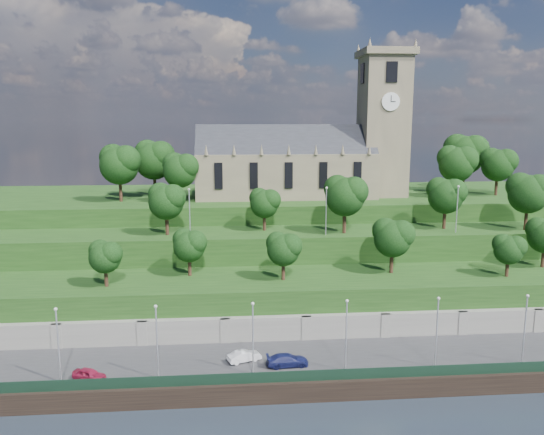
{
  "coord_description": "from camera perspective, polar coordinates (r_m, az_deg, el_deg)",
  "views": [
    {
      "loc": [
        -14.34,
        -50.19,
        28.84
      ],
      "look_at": [
        -7.7,
        30.0,
        14.01
      ],
      "focal_mm": 35.0,
      "sensor_mm": 36.0,
      "label": 1
    }
  ],
  "objects": [
    {
      "name": "embankment_upper",
      "position": [
        83.66,
        5.34,
        -5.45
      ],
      "size": [
        160.0,
        10.0,
        12.0
      ],
      "primitive_type": "cube",
      "color": "#1A3A13",
      "rests_on": "ground"
    },
    {
      "name": "lamp_posts_upper",
      "position": [
        78.55,
        5.85,
        1.13
      ],
      "size": [
        40.36,
        0.36,
        7.22
      ],
      "color": "#B2B2B7",
      "rests_on": "embankment_upper"
    },
    {
      "name": "retaining_wall",
      "position": [
        69.02,
        7.8,
        -12.09
      ],
      "size": [
        160.0,
        2.1,
        5.0
      ],
      "color": "slate",
      "rests_on": "ground"
    },
    {
      "name": "embankment_lower",
      "position": [
        73.98,
        6.81,
        -9.25
      ],
      "size": [
        160.0,
        12.0,
        8.0
      ],
      "primitive_type": "cube",
      "color": "#1A3A13",
      "rests_on": "ground"
    },
    {
      "name": "lamp_posts_promenade",
      "position": [
        58.48,
        7.99,
        -11.92
      ],
      "size": [
        60.36,
        0.36,
        8.16
      ],
      "color": "#B2B2B7",
      "rests_on": "promenade"
    },
    {
      "name": "car_middle",
      "position": [
        61.84,
        -3.0,
        -14.66
      ],
      "size": [
        4.03,
        2.56,
        1.25
      ],
      "primitive_type": "imported",
      "rotation": [
        0.0,
        0.0,
        1.92
      ],
      "color": "silver",
      "rests_on": "promenade"
    },
    {
      "name": "quay_wall",
      "position": [
        59.07,
        10.4,
        -17.75
      ],
      "size": [
        160.0,
        0.5,
        2.2
      ],
      "primitive_type": "cube",
      "color": "black",
      "rests_on": "ground"
    },
    {
      "name": "promenade",
      "position": [
        64.33,
        8.95,
        -15.34
      ],
      "size": [
        160.0,
        12.0,
        2.0
      ],
      "primitive_type": "cube",
      "color": "#2D2D30",
      "rests_on": "ground"
    },
    {
      "name": "trees_upper",
      "position": [
        81.98,
        11.1,
        2.38
      ],
      "size": [
        61.31,
        8.19,
        8.91
      ],
      "color": "black",
      "rests_on": "embankment_upper"
    },
    {
      "name": "fence",
      "position": [
        58.94,
        10.28,
        -16.17
      ],
      "size": [
        160.0,
        0.1,
        1.2
      ],
      "primitive_type": "cube",
      "color": "black",
      "rests_on": "promenade"
    },
    {
      "name": "trees_lower",
      "position": [
        72.63,
        9.45,
        -2.62
      ],
      "size": [
        65.4,
        8.43,
        7.63
      ],
      "color": "black",
      "rests_on": "embankment_lower"
    },
    {
      "name": "hilltop",
      "position": [
        103.44,
        3.34,
        -1.48
      ],
      "size": [
        160.0,
        32.0,
        15.0
      ],
      "primitive_type": "cube",
      "color": "#1A3A13",
      "rests_on": "ground"
    },
    {
      "name": "trees_hilltop",
      "position": [
        97.21,
        5.48,
        6.22
      ],
      "size": [
        75.1,
        16.6,
        11.22
      ],
      "color": "black",
      "rests_on": "hilltop"
    },
    {
      "name": "car_right",
      "position": [
        60.73,
        1.66,
        -15.08
      ],
      "size": [
        4.8,
        2.23,
        1.36
      ],
      "primitive_type": "imported",
      "rotation": [
        0.0,
        0.0,
        1.64
      ],
      "color": "#151A4C",
      "rests_on": "promenade"
    },
    {
      "name": "car_left",
      "position": [
        60.94,
        -19.07,
        -15.66
      ],
      "size": [
        3.85,
        2.67,
        1.22
      ],
      "primitive_type": "imported",
      "rotation": [
        0.0,
        0.0,
        1.19
      ],
      "color": "maroon",
      "rests_on": "promenade"
    },
    {
      "name": "ground",
      "position": [
        59.64,
        10.35,
        -18.66
      ],
      "size": [
        320.0,
        320.0,
        0.0
      ],
      "primitive_type": "plane",
      "color": "black",
      "rests_on": "ground"
    },
    {
      "name": "church",
      "position": [
        97.57,
        4.23,
        6.7
      ],
      "size": [
        38.6,
        12.35,
        27.6
      ],
      "color": "#695E49",
      "rests_on": "hilltop"
    }
  ]
}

